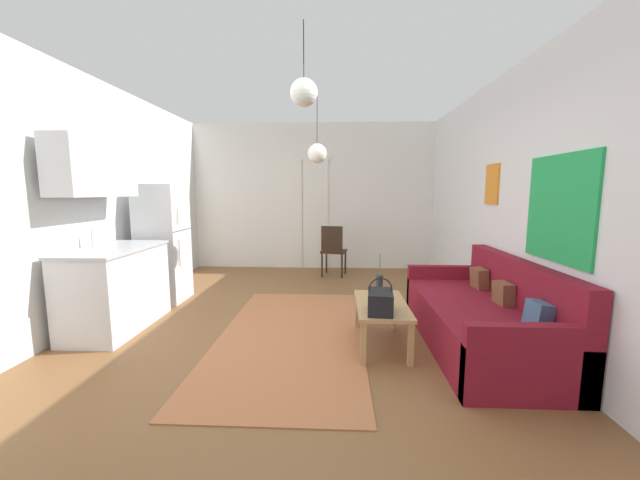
# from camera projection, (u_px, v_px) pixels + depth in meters

# --- Properties ---
(ground_plane) EXTENTS (5.26, 7.95, 0.10)m
(ground_plane) POSITION_uv_depth(u_px,v_px,m) (288.00, 349.00, 3.62)
(ground_plane) COLOR brown
(wall_back) EXTENTS (4.86, 0.13, 2.82)m
(wall_back) POSITION_uv_depth(u_px,v_px,m) (312.00, 197.00, 7.11)
(wall_back) COLOR white
(wall_back) RESTS_ON ground_plane
(wall_right) EXTENTS (0.12, 7.55, 2.82)m
(wall_right) POSITION_uv_depth(u_px,v_px,m) (544.00, 203.00, 3.31)
(wall_right) COLOR silver
(wall_right) RESTS_ON ground_plane
(wall_left) EXTENTS (0.12, 7.55, 2.82)m
(wall_left) POSITION_uv_depth(u_px,v_px,m) (45.00, 202.00, 3.54)
(wall_left) COLOR silver
(wall_left) RESTS_ON ground_plane
(area_rug) EXTENTS (1.48, 3.03, 0.01)m
(area_rug) POSITION_uv_depth(u_px,v_px,m) (291.00, 335.00, 3.82)
(area_rug) COLOR #B26B42
(area_rug) RESTS_ON ground_plane
(couch) EXTENTS (0.94, 2.12, 0.86)m
(couch) POSITION_uv_depth(u_px,v_px,m) (485.00, 319.00, 3.54)
(couch) COLOR maroon
(couch) RESTS_ON ground_plane
(coffee_table) EXTENTS (0.49, 0.95, 0.43)m
(coffee_table) POSITION_uv_depth(u_px,v_px,m) (381.00, 309.00, 3.55)
(coffee_table) COLOR tan
(coffee_table) RESTS_ON ground_plane
(bamboo_vase) EXTENTS (0.07, 0.07, 0.47)m
(bamboo_vase) POSITION_uv_depth(u_px,v_px,m) (379.00, 287.00, 3.67)
(bamboo_vase) COLOR #2D2D33
(bamboo_vase) RESTS_ON coffee_table
(handbag) EXTENTS (0.25, 0.35, 0.32)m
(handbag) POSITION_uv_depth(u_px,v_px,m) (380.00, 301.00, 3.26)
(handbag) COLOR black
(handbag) RESTS_ON coffee_table
(refrigerator) EXTENTS (0.58, 0.58, 1.61)m
(refrigerator) POSITION_uv_depth(u_px,v_px,m) (163.00, 243.00, 4.99)
(refrigerator) COLOR white
(refrigerator) RESTS_ON ground_plane
(kitchen_counter) EXTENTS (0.64, 1.24, 2.06)m
(kitchen_counter) POSITION_uv_depth(u_px,v_px,m) (111.00, 260.00, 3.95)
(kitchen_counter) COLOR silver
(kitchen_counter) RESTS_ON ground_plane
(accent_chair) EXTENTS (0.49, 0.48, 0.91)m
(accent_chair) POSITION_uv_depth(u_px,v_px,m) (333.00, 248.00, 6.45)
(accent_chair) COLOR black
(accent_chair) RESTS_ON ground_plane
(pendant_lamp_near) EXTENTS (0.22, 0.22, 0.65)m
(pendant_lamp_near) POSITION_uv_depth(u_px,v_px,m) (304.00, 92.00, 2.84)
(pendant_lamp_near) COLOR black
(pendant_lamp_far) EXTENTS (0.25, 0.25, 0.94)m
(pendant_lamp_far) POSITION_uv_depth(u_px,v_px,m) (317.00, 153.00, 4.74)
(pendant_lamp_far) COLOR black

